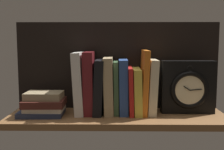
# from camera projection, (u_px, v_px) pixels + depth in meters

# --- Properties ---
(ground_plane) EXTENTS (0.88, 0.27, 0.03)m
(ground_plane) POSITION_uv_depth(u_px,v_px,m) (117.00, 118.00, 1.16)
(ground_plane) COLOR brown
(back_panel) EXTENTS (0.88, 0.01, 0.38)m
(back_panel) POSITION_uv_depth(u_px,v_px,m) (117.00, 66.00, 1.26)
(back_panel) COLOR black
(back_panel) RESTS_ON ground_plane
(book_white_catcher) EXTENTS (0.05, 0.17, 0.25)m
(book_white_catcher) POSITION_uv_depth(u_px,v_px,m) (79.00, 83.00, 1.18)
(book_white_catcher) COLOR silver
(book_white_catcher) RESTS_ON ground_plane
(book_maroon_dawkins) EXTENTS (0.04, 0.15, 0.25)m
(book_maroon_dawkins) POSITION_uv_depth(u_px,v_px,m) (89.00, 83.00, 1.18)
(book_maroon_dawkins) COLOR maroon
(book_maroon_dawkins) RESTS_ON ground_plane
(book_black_skeptic) EXTENTS (0.05, 0.17, 0.22)m
(book_black_skeptic) POSITION_uv_depth(u_px,v_px,m) (99.00, 86.00, 1.18)
(book_black_skeptic) COLOR black
(book_black_skeptic) RESTS_ON ground_plane
(book_tan_shortstories) EXTENTS (0.04, 0.16, 0.23)m
(book_tan_shortstories) POSITION_uv_depth(u_px,v_px,m) (109.00, 85.00, 1.18)
(book_tan_shortstories) COLOR tan
(book_tan_shortstories) RESTS_ON ground_plane
(book_green_romantic) EXTENTS (0.02, 0.13, 0.21)m
(book_green_romantic) POSITION_uv_depth(u_px,v_px,m) (116.00, 87.00, 1.18)
(book_green_romantic) COLOR #476B44
(book_green_romantic) RESTS_ON ground_plane
(book_blue_modern) EXTENTS (0.04, 0.15, 0.22)m
(book_blue_modern) POSITION_uv_depth(u_px,v_px,m) (123.00, 86.00, 1.18)
(book_blue_modern) COLOR #2D4C8E
(book_blue_modern) RESTS_ON ground_plane
(book_red_requiem) EXTENTS (0.02, 0.17, 0.19)m
(book_red_requiem) POSITION_uv_depth(u_px,v_px,m) (130.00, 90.00, 1.18)
(book_red_requiem) COLOR red
(book_red_requiem) RESTS_ON ground_plane
(book_yellow_seinlanguage) EXTENTS (0.04, 0.17, 0.19)m
(book_yellow_seinlanguage) POSITION_uv_depth(u_px,v_px,m) (137.00, 91.00, 1.18)
(book_yellow_seinlanguage) COLOR gold
(book_yellow_seinlanguage) RESTS_ON ground_plane
(book_orange_pandolfini) EXTENTS (0.03, 0.16, 0.26)m
(book_orange_pandolfini) POSITION_uv_depth(u_px,v_px,m) (144.00, 82.00, 1.18)
(book_orange_pandolfini) COLOR orange
(book_orange_pandolfini) RESTS_ON ground_plane
(book_cream_twain) EXTENTS (0.04, 0.15, 0.22)m
(book_cream_twain) POSITION_uv_depth(u_px,v_px,m) (152.00, 86.00, 1.18)
(book_cream_twain) COLOR beige
(book_cream_twain) RESTS_ON ground_plane
(framed_clock) EXTENTS (0.22, 0.07, 0.22)m
(framed_clock) POSITION_uv_depth(u_px,v_px,m) (188.00, 87.00, 1.18)
(framed_clock) COLOR black
(framed_clock) RESTS_ON ground_plane
(book_stack_side) EXTENTS (0.19, 0.14, 0.09)m
(book_stack_side) POSITION_uv_depth(u_px,v_px,m) (44.00, 105.00, 1.15)
(book_stack_side) COLOR #232D4C
(book_stack_side) RESTS_ON ground_plane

